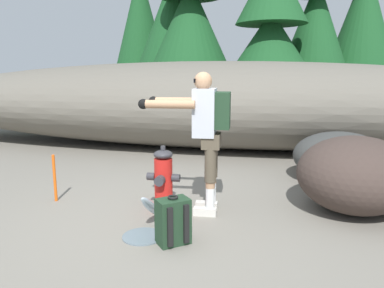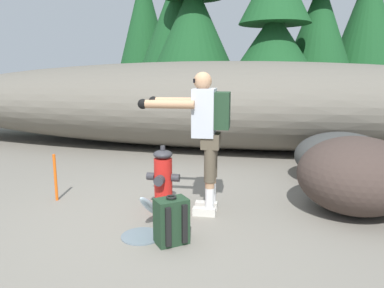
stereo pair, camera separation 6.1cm
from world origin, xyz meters
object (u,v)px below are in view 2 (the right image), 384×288
at_px(boulder_small, 342,157).
at_px(survey_stake, 55,178).
at_px(utility_worker, 205,126).
at_px(boulder_mid, 356,175).
at_px(fire_hydrant, 163,181).
at_px(spare_backpack, 171,221).

relative_size(boulder_small, survey_stake, 2.28).
xyz_separation_m(utility_worker, boulder_mid, (1.71, 0.40, -0.58)).
bearing_deg(fire_hydrant, utility_worker, 3.87).
xyz_separation_m(utility_worker, spare_backpack, (-0.16, -0.84, -0.80)).
distance_m(utility_worker, spare_backpack, 1.18).
height_order(fire_hydrant, utility_worker, utility_worker).
xyz_separation_m(spare_backpack, boulder_mid, (1.87, 1.24, 0.23)).
bearing_deg(utility_worker, survey_stake, -3.05).
distance_m(boulder_mid, boulder_small, 1.24).
height_order(boulder_mid, survey_stake, boulder_mid).
distance_m(spare_backpack, boulder_small, 3.14).
bearing_deg(spare_backpack, boulder_small, -76.94).
relative_size(spare_backpack, boulder_mid, 0.34).
bearing_deg(boulder_small, fire_hydrant, -143.31).
bearing_deg(boulder_mid, survey_stake, -173.52).
bearing_deg(boulder_mid, spare_backpack, -146.33).
relative_size(boulder_mid, survey_stake, 2.30).
bearing_deg(boulder_small, boulder_mid, -92.26).
bearing_deg(utility_worker, boulder_small, -140.32).
height_order(spare_backpack, boulder_mid, boulder_mid).
bearing_deg(boulder_small, survey_stake, -155.82).
height_order(boulder_small, survey_stake, boulder_small).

